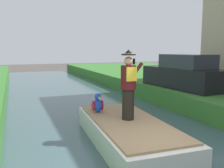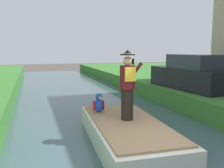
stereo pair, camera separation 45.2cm
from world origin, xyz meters
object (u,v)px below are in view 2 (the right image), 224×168
Objects in this scene: parrot_plush at (99,104)px; parked_car_dark at (192,74)px; boat at (127,132)px; person_pirate at (128,85)px.

parrot_plush is 0.14× the size of parked_car_dark.
boat is 5.59m from parked_car_dark.
boat is 2.33× the size of person_pirate.
parked_car_dark is at bearing 23.82° from parrot_plush.
person_pirate is at bearing -144.03° from parked_car_dark.
boat is 1.34m from parrot_plush.
parked_car_dark reaches higher than boat.
parked_car_dark is (4.86, 2.14, 0.52)m from parrot_plush.
boat is at bearing -67.85° from parrot_plush.
parrot_plush is at bearing -156.18° from parked_car_dark.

